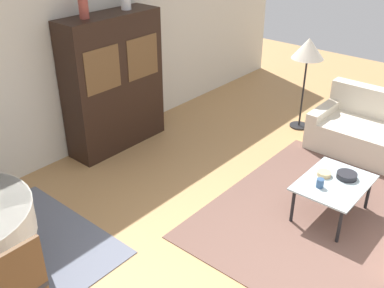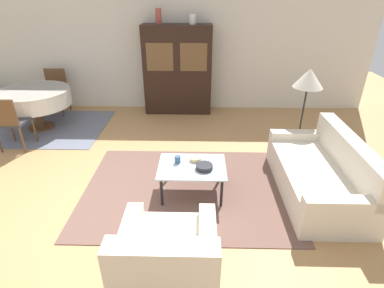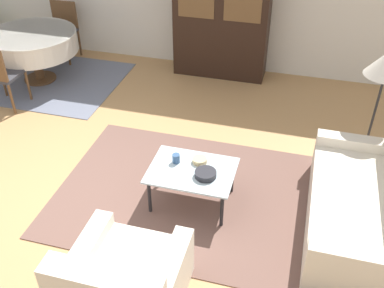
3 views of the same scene
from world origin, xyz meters
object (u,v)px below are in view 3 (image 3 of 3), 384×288
(dining_chair_far, at_px, (62,27))
(display_cabinet, at_px, (222,17))
(dining_table, at_px, (33,42))
(bowl_small, at_px, (200,160))
(bowl, at_px, (206,174))
(armchair, at_px, (123,284))
(cup, at_px, (176,158))
(coffee_table, at_px, (192,173))
(couch, at_px, (365,208))

(dining_chair_far, bearing_deg, display_cabinet, -177.61)
(display_cabinet, xyz_separation_m, dining_table, (-2.64, -0.98, -0.29))
(dining_chair_far, xyz_separation_m, bowl_small, (3.06, -2.77, -0.08))
(dining_table, height_order, bowl, dining_table)
(dining_table, bearing_deg, armchair, -50.33)
(dining_chair_far, bearing_deg, cup, 134.88)
(coffee_table, height_order, display_cabinet, display_cabinet)
(couch, bearing_deg, cup, 89.59)
(dining_chair_far, relative_size, cup, 9.46)
(bowl_small, bearing_deg, bowl, -61.28)
(dining_table, distance_m, dining_chair_far, 0.88)
(display_cabinet, relative_size, bowl, 8.45)
(couch, distance_m, bowl_small, 1.67)
(display_cabinet, xyz_separation_m, bowl, (0.53, -3.09, -0.45))
(armchair, xyz_separation_m, cup, (0.00, 1.44, 0.20))
(couch, bearing_deg, bowl, 94.72)
(coffee_table, distance_m, display_cabinet, 3.09)
(dining_chair_far, xyz_separation_m, cup, (2.83, -2.84, -0.06))
(armchair, xyz_separation_m, coffee_table, (0.19, 1.36, 0.11))
(armchair, distance_m, dining_chair_far, 5.13)
(dining_chair_far, relative_size, bowl, 4.27)
(dining_table, distance_m, bowl_small, 3.61)
(couch, relative_size, bowl, 8.34)
(couch, distance_m, armchair, 2.37)
(cup, height_order, bowl_small, cup)
(couch, height_order, bowl, couch)
(cup, bearing_deg, dining_table, 145.17)
(dining_table, bearing_deg, coffee_table, -34.12)
(bowl_small, bearing_deg, display_cabinet, 98.20)
(display_cabinet, distance_m, bowl_small, 2.95)
(display_cabinet, height_order, dining_table, display_cabinet)
(bowl, relative_size, bowl_small, 1.43)
(armchair, height_order, dining_chair_far, dining_chair_far)
(display_cabinet, relative_size, dining_chair_far, 1.98)
(cup, distance_m, bowl, 0.37)
(bowl_small, bearing_deg, coffee_table, -107.04)
(couch, distance_m, coffee_table, 1.70)
(dining_table, bearing_deg, dining_chair_far, 90.00)
(dining_table, xyz_separation_m, bowl, (3.17, -2.11, -0.16))
(armchair, height_order, display_cabinet, display_cabinet)
(cup, bearing_deg, armchair, -90.03)
(armchair, distance_m, cup, 1.45)
(dining_table, xyz_separation_m, bowl_small, (3.06, -1.90, -0.16))
(couch, distance_m, cup, 1.90)
(dining_table, height_order, cup, dining_table)
(coffee_table, bearing_deg, cup, 157.98)
(dining_chair_far, bearing_deg, couch, 148.83)
(dining_table, height_order, dining_chair_far, dining_chair_far)
(armchair, bearing_deg, display_cabinet, 92.37)
(coffee_table, xyz_separation_m, display_cabinet, (-0.37, 3.03, 0.52))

